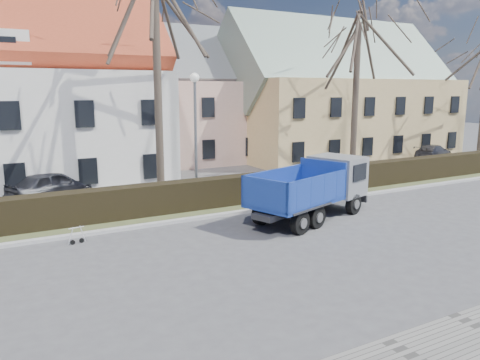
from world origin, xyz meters
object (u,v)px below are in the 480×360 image
cart_frame (71,236)px  parked_car_a (53,185)px  streetlight (196,139)px  dump_truck (307,190)px  parked_car_b (433,152)px

cart_frame → parked_car_a: 7.42m
streetlight → cart_frame: bearing=-151.9°
dump_truck → parked_car_b: bearing=7.2°
dump_truck → parked_car_b: size_ratio=1.51×
cart_frame → parked_car_a: parked_car_a is taller
cart_frame → parked_car_a: bearing=86.8°
cart_frame → parked_car_b: 28.42m
streetlight → parked_car_b: bearing=11.3°
streetlight → parked_car_a: streetlight is taller
cart_frame → parked_car_a: size_ratio=0.17×
dump_truck → parked_car_a: (-8.58, 8.74, -0.51)m
parked_car_a → parked_car_b: parked_car_a is taller
parked_car_a → parked_car_b: (27.00, 0.11, -0.13)m
streetlight → parked_car_b: streetlight is taller
streetlight → parked_car_b: 21.84m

